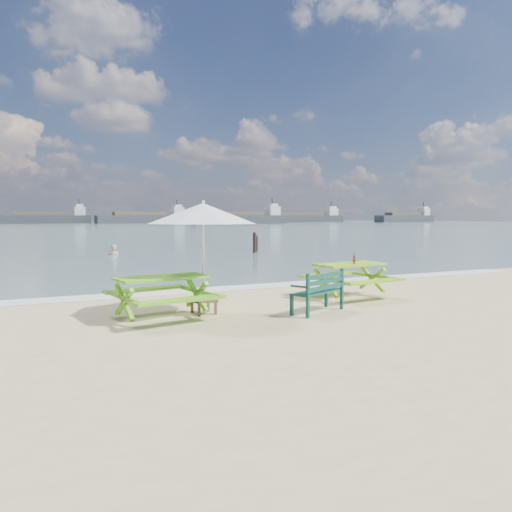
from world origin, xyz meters
name	(u,v)px	position (x,y,z in m)	size (l,w,h in m)	color
sea	(50,227)	(0.00, 85.00, 0.00)	(300.00, 300.00, 0.00)	slate
foam_strip	(213,289)	(0.00, 4.60, 0.01)	(22.00, 0.90, 0.01)	silver
picnic_table_left	(162,298)	(-2.18, 1.46, 0.39)	(2.00, 2.16, 0.82)	#5EB31B
picnic_table_right	(350,281)	(2.58, 2.02, 0.40)	(1.95, 2.12, 0.83)	#7CB91C
park_bench	(317,300)	(0.84, 0.73, 0.26)	(1.41, 0.95, 0.83)	#0E3D34
side_table	(204,306)	(-1.31, 1.56, 0.15)	(0.48, 0.48, 0.29)	brown
patio_umbrella	(203,213)	(-1.31, 1.56, 2.01)	(2.40, 2.40, 2.22)	silver
beer_bottle	(354,260)	(2.63, 1.92, 0.91)	(0.07, 0.07, 0.26)	brown
swimmer	(114,262)	(-0.39, 17.87, -0.33)	(0.72, 0.55, 1.77)	tan
mooring_pilings	(255,245)	(6.83, 16.40, 0.40)	(0.57, 0.77, 1.29)	black
cargo_ships	(241,219)	(51.16, 119.47, 1.18)	(125.89, 32.35, 4.40)	#33363C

